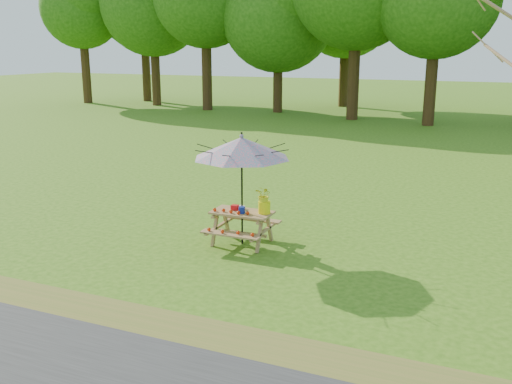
% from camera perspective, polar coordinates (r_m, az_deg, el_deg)
% --- Properties ---
extents(ground, '(120.00, 120.00, 0.00)m').
position_cam_1_polar(ground, '(10.02, 6.49, -8.27)').
color(ground, '#326112').
rests_on(ground, ground).
extents(drygrass_strip, '(120.00, 1.20, 0.01)m').
position_cam_1_polar(drygrass_strip, '(7.65, 0.15, -15.76)').
color(drygrass_strip, olive).
rests_on(drygrass_strip, ground).
extents(picnic_table, '(1.20, 1.32, 0.67)m').
position_cam_1_polar(picnic_table, '(11.38, -1.40, -3.63)').
color(picnic_table, '#9E7547').
rests_on(picnic_table, ground).
extents(patio_umbrella, '(2.03, 2.03, 2.25)m').
position_cam_1_polar(patio_umbrella, '(10.99, -1.44, 4.44)').
color(patio_umbrella, black).
rests_on(patio_umbrella, ground).
extents(produce_bins, '(0.36, 0.38, 0.13)m').
position_cam_1_polar(produce_bins, '(11.29, -1.67, -1.67)').
color(produce_bins, red).
rests_on(produce_bins, picnic_table).
extents(tomatoes_row, '(0.77, 0.13, 0.07)m').
position_cam_1_polar(tomatoes_row, '(11.17, -2.49, -1.95)').
color(tomatoes_row, red).
rests_on(tomatoes_row, picnic_table).
extents(flower_bucket, '(0.38, 0.35, 0.54)m').
position_cam_1_polar(flower_bucket, '(11.09, 0.83, -0.69)').
color(flower_bucket, '#F7EA0D').
rests_on(flower_bucket, picnic_table).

